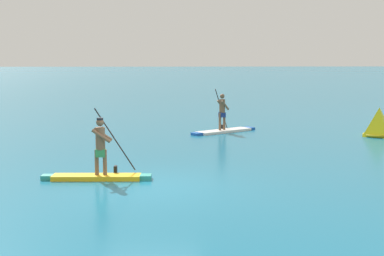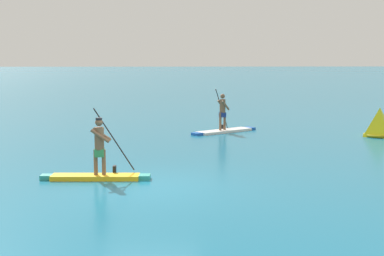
# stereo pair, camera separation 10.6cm
# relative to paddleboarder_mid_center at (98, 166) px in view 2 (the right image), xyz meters

# --- Properties ---
(ground) EXTENTS (440.00, 440.00, 0.00)m
(ground) POSITION_rel_paddleboarder_mid_center_xyz_m (1.50, -0.98, -0.37)
(ground) COLOR #196B8C
(paddleboarder_mid_center) EXTENTS (3.04, 0.79, 1.97)m
(paddleboarder_mid_center) POSITION_rel_paddleboarder_mid_center_xyz_m (0.00, 0.00, 0.00)
(paddleboarder_mid_center) COLOR yellow
(paddleboarder_mid_center) RESTS_ON ground
(paddleboarder_far_right) EXTENTS (3.14, 2.41, 1.99)m
(paddleboarder_far_right) POSITION_rel_paddleboarder_mid_center_xyz_m (4.57, 9.62, -0.05)
(paddleboarder_far_right) COLOR white
(paddleboarder_far_right) RESTS_ON ground
(race_marker_buoy) EXTENTS (1.32, 1.32, 1.25)m
(race_marker_buoy) POSITION_rel_paddleboarder_mid_center_xyz_m (11.08, 7.90, 0.18)
(race_marker_buoy) COLOR yellow
(race_marker_buoy) RESTS_ON ground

